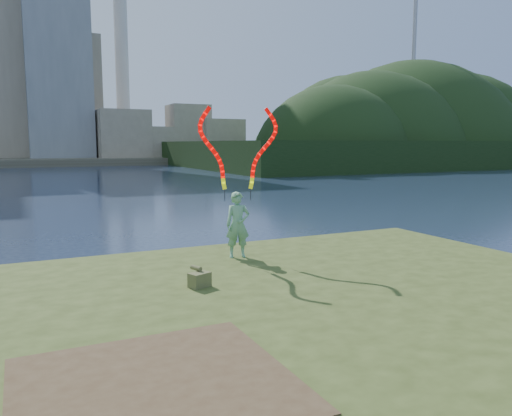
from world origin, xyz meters
TOP-DOWN VIEW (x-y plane):
  - ground at (0.00, 0.00)m, footprint 320.00×320.00m
  - grassy_knoll at (0.00, -2.30)m, footprint 20.00×18.00m
  - dirt_patch at (-2.20, -3.20)m, footprint 3.20×3.00m
  - far_shore at (0.00, 95.00)m, footprint 320.00×40.00m
  - wooded_hill at (59.57, 59.96)m, footprint 78.00×50.00m
  - woman_with_ribbons at (1.38, 2.53)m, footprint 2.01×0.61m
  - canvas_bag at (-0.37, 0.43)m, footprint 0.47×0.53m

SIDE VIEW (x-z plane):
  - ground at x=0.00m, z-range 0.00..0.00m
  - wooded_hill at x=59.57m, z-range -31.34..31.66m
  - grassy_knoll at x=0.00m, z-range -0.06..0.74m
  - far_shore at x=0.00m, z-range 0.00..1.20m
  - dirt_patch at x=-2.20m, z-range 0.80..0.82m
  - canvas_bag at x=-0.37m, z-range 0.77..1.15m
  - woman_with_ribbons at x=1.38m, z-range 0.19..4.22m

